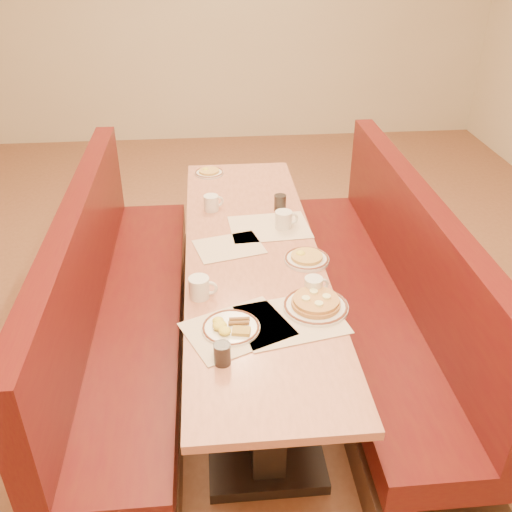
{
  "coord_description": "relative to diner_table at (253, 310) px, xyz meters",
  "views": [
    {
      "loc": [
        -0.22,
        -2.57,
        2.28
      ],
      "look_at": [
        0.0,
        -0.2,
        0.85
      ],
      "focal_mm": 40.0,
      "sensor_mm": 36.0,
      "label": 1
    }
  ],
  "objects": [
    {
      "name": "ground",
      "position": [
        0.0,
        0.0,
        -0.37
      ],
      "size": [
        8.0,
        8.0,
        0.0
      ],
      "primitive_type": "plane",
      "color": "#9E6647",
      "rests_on": "ground"
    },
    {
      "name": "room_envelope",
      "position": [
        0.0,
        0.0,
        1.56
      ],
      "size": [
        6.04,
        8.04,
        2.82
      ],
      "color": "beige",
      "rests_on": "ground"
    },
    {
      "name": "diner_table",
      "position": [
        0.0,
        0.0,
        0.0
      ],
      "size": [
        0.7,
        2.5,
        0.75
      ],
      "color": "black",
      "rests_on": "ground"
    },
    {
      "name": "booth_left",
      "position": [
        -0.73,
        0.0,
        -0.01
      ],
      "size": [
        0.55,
        2.5,
        1.05
      ],
      "color": "#4C3326",
      "rests_on": "ground"
    },
    {
      "name": "booth_right",
      "position": [
        0.73,
        0.0,
        -0.01
      ],
      "size": [
        0.55,
        2.5,
        1.05
      ],
      "color": "#4C3326",
      "rests_on": "ground"
    },
    {
      "name": "placemat_near_left",
      "position": [
        -0.12,
        -0.64,
        0.38
      ],
      "size": [
        0.52,
        0.47,
        0.0
      ],
      "primitive_type": "cube",
      "rotation": [
        0.0,
        0.0,
        0.41
      ],
      "color": "beige",
      "rests_on": "diner_table"
    },
    {
      "name": "placemat_near_right",
      "position": [
        0.12,
        -0.59,
        0.38
      ],
      "size": [
        0.51,
        0.42,
        0.0
      ],
      "primitive_type": "cube",
      "rotation": [
        0.0,
        0.0,
        0.2
      ],
      "color": "beige",
      "rests_on": "diner_table"
    },
    {
      "name": "placemat_far_left",
      "position": [
        -0.12,
        0.07,
        0.38
      ],
      "size": [
        0.4,
        0.34,
        0.0
      ],
      "primitive_type": "cube",
      "rotation": [
        0.0,
        0.0,
        0.25
      ],
      "color": "beige",
      "rests_on": "diner_table"
    },
    {
      "name": "placemat_far_right",
      "position": [
        0.12,
        0.27,
        0.38
      ],
      "size": [
        0.47,
        0.36,
        0.0
      ],
      "primitive_type": "cube",
      "rotation": [
        0.0,
        0.0,
        0.07
      ],
      "color": "beige",
      "rests_on": "diner_table"
    },
    {
      "name": "pancake_plate",
      "position": [
        0.24,
        -0.52,
        0.4
      ],
      "size": [
        0.3,
        0.3,
        0.07
      ],
      "rotation": [
        0.0,
        0.0,
        -0.37
      ],
      "color": "silver",
      "rests_on": "diner_table"
    },
    {
      "name": "eggs_plate",
      "position": [
        -0.15,
        -0.64,
        0.39
      ],
      "size": [
        0.25,
        0.25,
        0.05
      ],
      "rotation": [
        0.0,
        0.0,
        -0.2
      ],
      "color": "silver",
      "rests_on": "diner_table"
    },
    {
      "name": "extra_plate_mid",
      "position": [
        0.27,
        -0.11,
        0.39
      ],
      "size": [
        0.23,
        0.23,
        0.05
      ],
      "rotation": [
        0.0,
        0.0,
        0.34
      ],
      "color": "silver",
      "rests_on": "diner_table"
    },
    {
      "name": "extra_plate_far",
      "position": [
        -0.21,
        1.09,
        0.39
      ],
      "size": [
        0.2,
        0.2,
        0.04
      ],
      "rotation": [
        0.0,
        0.0,
        0.21
      ],
      "color": "silver",
      "rests_on": "diner_table"
    },
    {
      "name": "coffee_mug_a",
      "position": [
        0.25,
        -0.41,
        0.42
      ],
      "size": [
        0.12,
        0.09,
        0.09
      ],
      "rotation": [
        0.0,
        0.0,
        0.24
      ],
      "color": "silver",
      "rests_on": "diner_table"
    },
    {
      "name": "coffee_mug_b",
      "position": [
        -0.28,
        -0.38,
        0.43
      ],
      "size": [
        0.14,
        0.1,
        0.1
      ],
      "rotation": [
        0.0,
        0.0,
        -0.17
      ],
      "color": "silver",
      "rests_on": "diner_table"
    },
    {
      "name": "coffee_mug_c",
      "position": [
        0.2,
        0.26,
        0.43
      ],
      "size": [
        0.14,
        0.1,
        0.1
      ],
      "rotation": [
        0.0,
        0.0,
        0.19
      ],
      "color": "silver",
      "rests_on": "diner_table"
    },
    {
      "name": "coffee_mug_d",
      "position": [
        -0.2,
        0.53,
        0.42
      ],
      "size": [
        0.12,
        0.09,
        0.09
      ],
      "rotation": [
        0.0,
        0.0,
        0.36
      ],
      "color": "silver",
      "rests_on": "diner_table"
    },
    {
      "name": "soda_tumbler_near",
      "position": [
        -0.19,
        -0.85,
        0.42
      ],
      "size": [
        0.07,
        0.07,
        0.09
      ],
      "color": "black",
      "rests_on": "diner_table"
    },
    {
      "name": "soda_tumbler_mid",
      "position": [
        0.21,
        0.49,
        0.42
      ],
      "size": [
        0.07,
        0.07,
        0.1
      ],
      "color": "black",
      "rests_on": "diner_table"
    }
  ]
}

